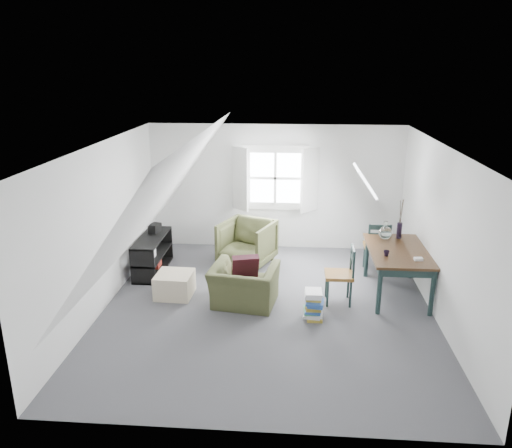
# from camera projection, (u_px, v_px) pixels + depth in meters

# --- Properties ---
(floor) EXTENTS (5.50, 5.50, 0.00)m
(floor) POSITION_uv_depth(u_px,v_px,m) (267.00, 308.00, 7.71)
(floor) COLOR #49494D
(floor) RESTS_ON ground
(ceiling) EXTENTS (5.50, 5.50, 0.00)m
(ceiling) POSITION_uv_depth(u_px,v_px,m) (268.00, 146.00, 6.95)
(ceiling) COLOR white
(ceiling) RESTS_ON wall_back
(wall_back) EXTENTS (5.00, 0.00, 5.00)m
(wall_back) POSITION_uv_depth(u_px,v_px,m) (275.00, 188.00, 9.95)
(wall_back) COLOR silver
(wall_back) RESTS_ON ground
(wall_front) EXTENTS (5.00, 0.00, 5.00)m
(wall_front) POSITION_uv_depth(u_px,v_px,m) (252.00, 323.00, 4.72)
(wall_front) COLOR silver
(wall_front) RESTS_ON ground
(wall_left) EXTENTS (0.00, 5.50, 5.50)m
(wall_left) POSITION_uv_depth(u_px,v_px,m) (102.00, 227.00, 7.52)
(wall_left) COLOR silver
(wall_left) RESTS_ON ground
(wall_right) EXTENTS (0.00, 5.50, 5.50)m
(wall_right) POSITION_uv_depth(u_px,v_px,m) (442.00, 235.00, 7.15)
(wall_right) COLOR silver
(wall_right) RESTS_ON ground
(slope_left) EXTENTS (3.19, 5.50, 4.48)m
(slope_left) POSITION_uv_depth(u_px,v_px,m) (162.00, 194.00, 7.29)
(slope_left) COLOR white
(slope_left) RESTS_ON wall_left
(slope_right) EXTENTS (3.19, 5.50, 4.48)m
(slope_right) POSITION_uv_depth(u_px,v_px,m) (377.00, 199.00, 7.06)
(slope_right) COLOR white
(slope_right) RESTS_ON wall_right
(dormer_window) EXTENTS (1.71, 0.35, 1.30)m
(dormer_window) POSITION_uv_depth(u_px,v_px,m) (275.00, 179.00, 9.81)
(dormer_window) COLOR white
(dormer_window) RESTS_ON wall_back
(skylight) EXTENTS (0.35, 0.75, 0.47)m
(skylight) POSITION_uv_depth(u_px,v_px,m) (365.00, 181.00, 8.30)
(skylight) COLOR white
(skylight) RESTS_ON slope_right
(armchair_near) EXTENTS (1.11, 1.01, 0.64)m
(armchair_near) POSITION_uv_depth(u_px,v_px,m) (244.00, 304.00, 7.82)
(armchair_near) COLOR #3F4323
(armchair_near) RESTS_ON floor
(armchair_far) EXTENTS (1.17, 1.18, 0.83)m
(armchair_far) POSITION_uv_depth(u_px,v_px,m) (247.00, 263.00, 9.43)
(armchair_far) COLOR #3F4323
(armchair_far) RESTS_ON floor
(throw_pillow) EXTENTS (0.46, 0.34, 0.43)m
(throw_pillow) POSITION_uv_depth(u_px,v_px,m) (245.00, 267.00, 7.79)
(throw_pillow) COLOR #360E18
(throw_pillow) RESTS_ON armchair_near
(ottoman) EXTENTS (0.59, 0.59, 0.38)m
(ottoman) POSITION_uv_depth(u_px,v_px,m) (175.00, 285.00, 8.07)
(ottoman) COLOR #C2B191
(ottoman) RESTS_ON floor
(dining_table) EXTENTS (0.94, 1.57, 0.78)m
(dining_table) POSITION_uv_depth(u_px,v_px,m) (398.00, 255.00, 7.96)
(dining_table) COLOR #342012
(dining_table) RESTS_ON floor
(demijohn) EXTENTS (0.22, 0.22, 0.31)m
(demijohn) POSITION_uv_depth(u_px,v_px,m) (385.00, 232.00, 8.33)
(demijohn) COLOR silver
(demijohn) RESTS_ON dining_table
(vase_twigs) EXTENTS (0.09, 0.10, 0.68)m
(vase_twigs) POSITION_uv_depth(u_px,v_px,m) (399.00, 230.00, 8.40)
(vase_twigs) COLOR black
(vase_twigs) RESTS_ON dining_table
(cup) EXTENTS (0.09, 0.09, 0.08)m
(cup) POSITION_uv_depth(u_px,v_px,m) (386.00, 256.00, 7.66)
(cup) COLOR black
(cup) RESTS_ON dining_table
(paper_box) EXTENTS (0.13, 0.09, 0.04)m
(paper_box) POSITION_uv_depth(u_px,v_px,m) (418.00, 259.00, 7.48)
(paper_box) COLOR white
(paper_box) RESTS_ON dining_table
(dining_chair_far) EXTENTS (0.45, 0.45, 0.95)m
(dining_chair_far) POSITION_uv_depth(u_px,v_px,m) (377.00, 246.00, 8.89)
(dining_chair_far) COLOR brown
(dining_chair_far) RESTS_ON floor
(dining_chair_near) EXTENTS (0.43, 0.43, 0.92)m
(dining_chair_near) POSITION_uv_depth(u_px,v_px,m) (341.00, 274.00, 7.76)
(dining_chair_near) COLOR brown
(dining_chair_near) RESTS_ON floor
(media_shelf) EXTENTS (0.42, 1.27, 0.65)m
(media_shelf) POSITION_uv_depth(u_px,v_px,m) (152.00, 256.00, 8.97)
(media_shelf) COLOR black
(media_shelf) RESTS_ON floor
(electronics_box) EXTENTS (0.22, 0.26, 0.18)m
(electronics_box) POSITION_uv_depth(u_px,v_px,m) (155.00, 228.00, 9.12)
(electronics_box) COLOR black
(electronics_box) RESTS_ON media_shelf
(magazine_stack) EXTENTS (0.32, 0.38, 0.43)m
(magazine_stack) POSITION_uv_depth(u_px,v_px,m) (314.00, 305.00, 7.33)
(magazine_stack) COLOR #B29933
(magazine_stack) RESTS_ON floor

